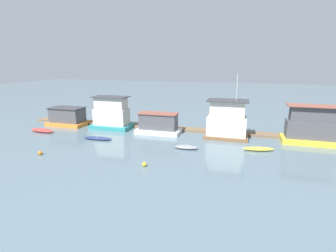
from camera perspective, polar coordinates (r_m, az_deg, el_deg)
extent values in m
plane|color=slate|center=(39.57, 0.40, -1.63)|extent=(200.00, 200.00, 0.00)
cube|color=brown|center=(42.00, 1.37, -0.50)|extent=(51.00, 2.13, 0.30)
cube|color=orange|center=(47.97, -20.91, 0.57)|extent=(6.40, 4.06, 0.57)
cube|color=#4C4C51|center=(47.68, -21.06, 2.27)|extent=(5.34, 3.01, 2.34)
cube|color=#38383D|center=(47.47, -21.19, 3.73)|extent=(5.64, 3.31, 0.12)
cube|color=teal|center=(43.55, -12.08, -0.06)|extent=(6.36, 3.70, 0.64)
cube|color=beige|center=(43.20, -12.19, 2.00)|extent=(5.34, 2.68, 2.56)
cube|color=beige|center=(42.81, -12.34, 4.90)|extent=(4.88, 2.22, 1.88)
cube|color=#38383D|center=(42.67, -12.41, 6.22)|extent=(5.64, 2.98, 0.12)
cube|color=white|center=(39.77, -2.10, -1.10)|extent=(6.64, 3.34, 0.62)
cube|color=#4C4C51|center=(39.41, -2.12, 1.00)|extent=(5.56, 2.26, 2.37)
cube|color=brown|center=(39.15, -2.13, 2.77)|extent=(5.86, 2.56, 0.12)
cube|color=brown|center=(38.28, 12.52, -2.14)|extent=(6.00, 3.93, 0.48)
cube|color=silver|center=(37.90, 12.64, 0.08)|extent=(5.33, 3.26, 2.58)
cube|color=silver|center=(37.41, 12.83, 3.66)|extent=(4.64, 2.57, 2.23)
cube|color=#38383D|center=(37.22, 12.93, 5.43)|extent=(5.63, 3.56, 0.12)
cylinder|color=#B2B2B7|center=(36.96, 14.81, 8.21)|extent=(0.12, 0.12, 3.65)
cube|color=gold|center=(39.67, 28.57, -2.82)|extent=(7.33, 3.47, 0.70)
cube|color=#4C4C51|center=(39.31, 28.82, -0.74)|extent=(6.39, 2.53, 2.27)
cube|color=#4C4C51|center=(38.89, 29.18, 2.31)|extent=(5.71, 1.85, 2.00)
cube|color=brown|center=(38.72, 29.37, 3.84)|extent=(6.69, 2.83, 0.12)
ellipsoid|color=red|center=(44.64, -25.73, -0.88)|extent=(4.26, 1.56, 0.55)
cube|color=#997F60|center=(44.59, -25.75, -0.64)|extent=(0.25, 1.01, 0.08)
ellipsoid|color=navy|center=(37.77, -15.03, -2.58)|extent=(4.22, 1.27, 0.39)
cube|color=#997F60|center=(37.74, -15.04, -2.38)|extent=(0.20, 0.93, 0.08)
ellipsoid|color=gray|center=(32.69, 4.03, -4.61)|extent=(2.98, 1.29, 0.50)
cube|color=#997F60|center=(32.63, 4.03, -4.32)|extent=(0.21, 0.96, 0.08)
ellipsoid|color=yellow|center=(33.94, 19.09, -4.72)|extent=(3.82, 1.83, 0.43)
cube|color=#997F60|center=(33.89, 19.11, -4.47)|extent=(0.35, 0.94, 0.08)
cylinder|color=#846B4C|center=(41.27, -2.25, 0.11)|extent=(0.20, 0.20, 1.53)
sphere|color=yellow|center=(27.53, -5.18, -8.29)|extent=(0.48, 0.48, 0.48)
sphere|color=orange|center=(34.08, -26.06, -5.27)|extent=(0.49, 0.49, 0.49)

